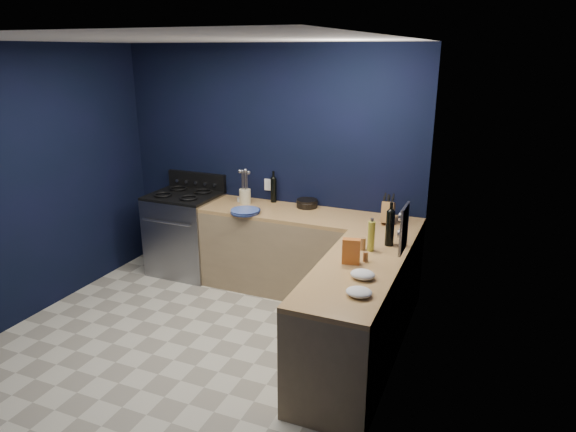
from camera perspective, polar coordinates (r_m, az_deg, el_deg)
The scene contains 28 objects.
floor at distance 4.79m, azimuth -11.10°, elevation -14.26°, with size 3.50×3.50×0.02m, color beige.
ceiling at distance 4.06m, azimuth -13.44°, elevation 18.81°, with size 3.50×3.50×0.02m, color silver.
wall_back at distance 5.72m, azimuth -2.14°, elevation 5.70°, with size 3.50×0.02×2.60m, color black.
wall_right at distance 3.58m, azimuth 11.76°, elevation -2.35°, with size 0.02×3.50×2.60m, color black.
wall_left at distance 5.42m, azimuth -27.69°, elevation 2.92°, with size 0.02×3.50×2.60m, color black.
cab_back at distance 5.48m, azimuth 2.25°, elevation -4.43°, with size 2.30×0.63×0.86m, color #937A58.
top_back at distance 5.32m, azimuth 2.31°, elevation 0.05°, with size 2.30×0.63×0.04m, color brown.
cab_right at distance 4.26m, azimuth 7.42°, elevation -11.54°, with size 0.63×1.67×0.86m, color #937A58.
top_right at distance 4.06m, azimuth 7.68°, elevation -6.01°, with size 0.63×1.67×0.04m, color brown.
gas_range at distance 6.12m, azimuth -11.34°, elevation -2.02°, with size 0.76×0.66×0.92m, color gray.
oven_door at distance 5.88m, azimuth -13.03°, elevation -3.07°, with size 0.59×0.02×0.42m, color black.
cooktop at distance 5.98m, azimuth -11.61°, elevation 2.27°, with size 0.76×0.66×0.03m, color black.
backguard at distance 6.19m, azimuth -10.13°, elevation 3.91°, with size 0.76×0.06×0.20m, color black.
spice_panel at distance 4.13m, azimuth 12.84°, elevation -1.39°, with size 0.02×0.28×0.38m, color gray.
wall_outlet at distance 5.76m, azimuth -2.21°, elevation 3.52°, with size 0.09×0.02×0.13m, color white.
plate_stack at distance 5.35m, azimuth -4.82°, elevation 0.52°, with size 0.30×0.30×0.04m, color #325CAF.
ramekin at distance 5.77m, azimuth -5.23°, elevation 1.82°, with size 0.10×0.10×0.04m, color white.
utensil_crock at distance 5.68m, azimuth -4.82°, elevation 2.21°, with size 0.13×0.13×0.16m, color beige.
wine_bottle_back at distance 5.69m, azimuth -1.62°, elevation 2.90°, with size 0.07×0.07×0.27m, color black.
lemon_basket at distance 5.52m, azimuth 2.14°, elevation 1.42°, with size 0.23×0.23×0.09m, color black.
knife_block at distance 5.11m, azimuth 11.11°, elevation 0.38°, with size 0.11×0.19×0.21m, color brown.
wine_bottle_right at distance 4.50m, azimuth 11.32°, elevation -1.39°, with size 0.08×0.08×0.31m, color black.
oil_bottle at distance 4.36m, azimuth 9.28°, elevation -2.25°, with size 0.06×0.06×0.26m, color #A5A62F.
spice_jar_near at distance 4.39m, azimuth 8.35°, elevation -3.09°, with size 0.05×0.05×0.11m, color olive.
spice_jar_far at distance 4.17m, azimuth 8.66°, elevation -4.51°, with size 0.04×0.04×0.08m, color olive.
crouton_bag at distance 4.09m, azimuth 7.07°, elevation -3.94°, with size 0.14×0.07×0.21m, color #AB141B.
towel_front at distance 3.86m, azimuth 8.35°, elevation -6.48°, with size 0.19×0.16×0.07m, color white.
towel_end at distance 3.61m, azimuth 7.94°, elevation -8.41°, with size 0.19×0.17×0.06m, color white.
Camera 1 is at (2.36, -3.31, 2.53)m, focal length 31.83 mm.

